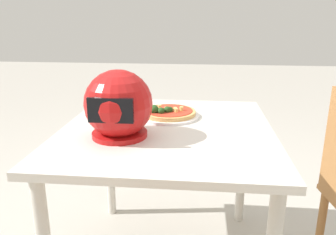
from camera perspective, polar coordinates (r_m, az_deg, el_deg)
name	(u,v)px	position (r m, az deg, el deg)	size (l,w,h in m)	color
dining_table	(167,146)	(1.49, -0.16, -4.91)	(0.90, 0.97, 0.71)	beige
pizza_plate	(169,116)	(1.61, 0.15, 0.34)	(0.29, 0.29, 0.01)	white
pizza	(168,112)	(1.60, -0.01, 0.95)	(0.25, 0.25, 0.06)	tan
motorcycle_helmet	(118,105)	(1.33, -8.35, 2.03)	(0.27, 0.27, 0.27)	#B21414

